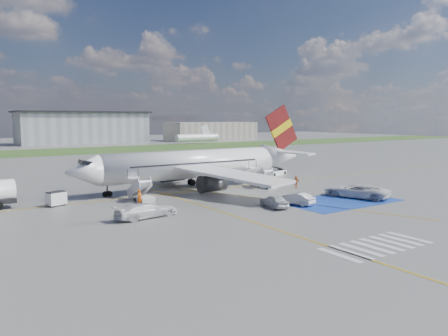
# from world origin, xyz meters

# --- Properties ---
(ground) EXTENTS (400.00, 400.00, 0.00)m
(ground) POSITION_xyz_m (0.00, 0.00, 0.00)
(ground) COLOR #60605E
(ground) RESTS_ON ground
(grass_strip) EXTENTS (400.00, 30.00, 0.01)m
(grass_strip) POSITION_xyz_m (0.00, 95.00, 0.01)
(grass_strip) COLOR #2D4C1E
(grass_strip) RESTS_ON ground
(taxiway_line_main) EXTENTS (120.00, 0.20, 0.01)m
(taxiway_line_main) POSITION_xyz_m (0.00, 12.00, 0.01)
(taxiway_line_main) COLOR gold
(taxiway_line_main) RESTS_ON ground
(taxiway_line_cross) EXTENTS (0.20, 60.00, 0.01)m
(taxiway_line_cross) POSITION_xyz_m (-5.00, -10.00, 0.01)
(taxiway_line_cross) COLOR gold
(taxiway_line_cross) RESTS_ON ground
(taxiway_line_diag) EXTENTS (20.71, 56.45, 0.01)m
(taxiway_line_diag) POSITION_xyz_m (0.00, 12.00, 0.01)
(taxiway_line_diag) COLOR gold
(taxiway_line_diag) RESTS_ON ground
(staging_box) EXTENTS (14.00, 8.00, 0.01)m
(staging_box) POSITION_xyz_m (10.00, -4.00, 0.01)
(staging_box) COLOR #1A3D9C
(staging_box) RESTS_ON ground
(crosswalk) EXTENTS (9.00, 4.00, 0.01)m
(crosswalk) POSITION_xyz_m (-1.80, -18.00, 0.01)
(crosswalk) COLOR silver
(crosswalk) RESTS_ON ground
(terminal_centre) EXTENTS (48.00, 18.00, 12.00)m
(terminal_centre) POSITION_xyz_m (20.00, 135.00, 6.00)
(terminal_centre) COLOR gray
(terminal_centre) RESTS_ON ground
(terminal_east) EXTENTS (40.00, 16.00, 8.00)m
(terminal_east) POSITION_xyz_m (75.00, 128.00, 4.00)
(terminal_east) COLOR gray
(terminal_east) RESTS_ON ground
(airliner) EXTENTS (36.81, 32.95, 11.92)m
(airliner) POSITION_xyz_m (1.51, 14.00, 3.39)
(airliner) COLOR white
(airliner) RESTS_ON ground
(airstairs_fwd) EXTENTS (1.90, 5.20, 3.60)m
(airstairs_fwd) POSITION_xyz_m (-9.50, 8.70, 0.62)
(airstairs_fwd) COLOR white
(airstairs_fwd) RESTS_ON ground
(airstairs_aft) EXTENTS (1.90, 5.20, 3.60)m
(airstairs_aft) POSITION_xyz_m (9.00, 8.70, 0.62)
(airstairs_aft) COLOR white
(airstairs_aft) RESTS_ON ground
(gpu_cart) EXTENTS (2.26, 1.82, 1.64)m
(gpu_cart) POSITION_xyz_m (-18.58, 11.85, 0.74)
(gpu_cart) COLOR white
(gpu_cart) RESTS_ON ground
(belt_loader) EXTENTS (5.23, 3.14, 1.51)m
(belt_loader) POSITION_xyz_m (19.35, 18.51, 0.38)
(belt_loader) COLOR white
(belt_loader) RESTS_ON ground
(car_silver_a) EXTENTS (2.45, 4.45, 1.43)m
(car_silver_a) POSITION_xyz_m (1.18, -2.39, 0.72)
(car_silver_a) COLOR silver
(car_silver_a) RESTS_ON ground
(car_silver_b) EXTENTS (2.31, 4.36, 1.37)m
(car_silver_b) POSITION_xyz_m (4.30, -2.65, 0.68)
(car_silver_b) COLOR #B5B7BC
(car_silver_b) RESTS_ON ground
(van_white_a) EXTENTS (4.50, 6.62, 2.27)m
(van_white_a) POSITION_xyz_m (13.47, -3.44, 1.14)
(van_white_a) COLOR white
(van_white_a) RESTS_ON ground
(van_white_b) EXTENTS (5.21, 2.66, 1.95)m
(van_white_b) POSITION_xyz_m (-12.56, 0.82, 0.98)
(van_white_b) COLOR silver
(van_white_b) RESTS_ON ground
(crew_fwd) EXTENTS (0.77, 0.64, 1.82)m
(crew_fwd) POSITION_xyz_m (-10.74, 6.83, 0.91)
(crew_fwd) COLOR #DD550B
(crew_fwd) RESTS_ON ground
(crew_nose) EXTENTS (0.86, 1.02, 1.88)m
(crew_nose) POSITION_xyz_m (-8.53, 13.81, 0.94)
(crew_nose) COLOR orange
(crew_nose) RESTS_ON ground
(crew_aft) EXTENTS (1.02, 1.05, 1.77)m
(crew_aft) POSITION_xyz_m (12.25, 5.94, 0.88)
(crew_aft) COLOR #E55D0C
(crew_aft) RESTS_ON ground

